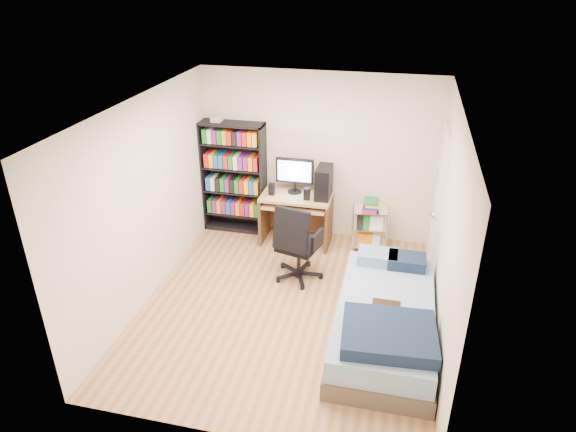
% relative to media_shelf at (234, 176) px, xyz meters
% --- Properties ---
extents(room, '(3.58, 4.08, 2.58)m').
position_rel_media_shelf_xyz_m(room, '(1.27, -1.84, 0.36)').
color(room, tan).
rests_on(room, ground).
extents(media_shelf, '(0.97, 0.32, 1.80)m').
position_rel_media_shelf_xyz_m(media_shelf, '(0.00, 0.00, 0.00)').
color(media_shelf, black).
rests_on(media_shelf, room).
extents(computer_desk, '(1.03, 0.60, 1.29)m').
position_rel_media_shelf_xyz_m(computer_desk, '(1.13, -0.17, -0.19)').
color(computer_desk, tan).
rests_on(computer_desk, room).
extents(office_chair, '(0.79, 0.79, 1.10)m').
position_rel_media_shelf_xyz_m(office_chair, '(1.25, -1.19, -0.54)').
color(office_chair, black).
rests_on(office_chair, room).
extents(wire_cart, '(0.53, 0.41, 0.79)m').
position_rel_media_shelf_xyz_m(wire_cart, '(2.11, -0.18, -0.37)').
color(wire_cart, white).
rests_on(wire_cart, room).
extents(bed, '(1.08, 2.16, 0.62)m').
position_rel_media_shelf_xyz_m(bed, '(2.47, -2.20, -0.62)').
color(bed, brown).
rests_on(bed, room).
extents(door, '(0.12, 0.80, 2.00)m').
position_rel_media_shelf_xyz_m(door, '(3.00, -0.49, 0.11)').
color(door, white).
rests_on(door, room).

